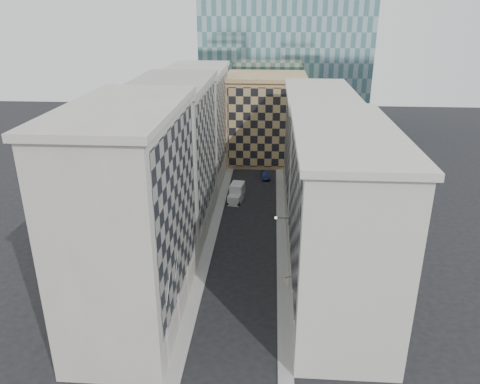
% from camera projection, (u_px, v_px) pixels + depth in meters
% --- Properties ---
extents(sidewalk_west, '(1.50, 100.00, 0.15)m').
position_uv_depth(sidewalk_west, '(212.00, 236.00, 70.39)').
color(sidewalk_west, gray).
rests_on(sidewalk_west, ground).
extents(sidewalk_east, '(1.50, 100.00, 0.15)m').
position_uv_depth(sidewalk_east, '(282.00, 238.00, 69.72)').
color(sidewalk_east, gray).
rests_on(sidewalk_east, ground).
extents(bldg_left_a, '(10.80, 22.80, 23.70)m').
position_uv_depth(bldg_left_a, '(133.00, 218.00, 48.77)').
color(bldg_left_a, '#A69F95').
rests_on(bldg_left_a, ground).
extents(bldg_left_b, '(10.80, 22.80, 22.70)m').
position_uv_depth(bldg_left_b, '(175.00, 158.00, 69.31)').
color(bldg_left_b, gray).
rests_on(bldg_left_b, ground).
extents(bldg_left_c, '(10.80, 22.80, 21.70)m').
position_uv_depth(bldg_left_c, '(198.00, 125.00, 89.85)').
color(bldg_left_c, '#A69F95').
rests_on(bldg_left_c, ground).
extents(bldg_right_a, '(10.80, 26.80, 20.70)m').
position_uv_depth(bldg_right_a, '(338.00, 220.00, 51.65)').
color(bldg_right_a, beige).
rests_on(bldg_right_a, ground).
extents(bldg_right_b, '(10.80, 28.80, 19.70)m').
position_uv_depth(bldg_right_b, '(317.00, 152.00, 76.81)').
color(bldg_right_b, beige).
rests_on(bldg_right_b, ground).
extents(tan_block, '(16.80, 14.80, 18.80)m').
position_uv_depth(tan_block, '(266.00, 118.00, 101.49)').
color(tan_block, '#A58157').
rests_on(tan_block, ground).
extents(church_tower, '(7.20, 7.20, 51.50)m').
position_uv_depth(church_tower, '(260.00, 30.00, 108.11)').
color(church_tower, '#2E2A24').
rests_on(church_tower, ground).
extents(flagpoles_left, '(0.10, 6.33, 2.33)m').
position_uv_depth(flagpoles_left, '(172.00, 277.00, 45.26)').
color(flagpoles_left, gray).
rests_on(flagpoles_left, ground).
extents(bracket_lamp, '(1.98, 0.36, 0.36)m').
position_uv_depth(bracket_lamp, '(277.00, 218.00, 61.93)').
color(bracket_lamp, black).
rests_on(bracket_lamp, ground).
extents(box_truck, '(2.86, 5.57, 2.93)m').
position_uv_depth(box_truck, '(236.00, 194.00, 82.90)').
color(box_truck, silver).
rests_on(box_truck, ground).
extents(dark_car, '(1.80, 4.30, 1.38)m').
position_uv_depth(dark_car, '(265.00, 175.00, 93.54)').
color(dark_car, '#0F1638').
rests_on(dark_car, ground).
extents(shop_sign, '(0.76, 0.67, 0.79)m').
position_uv_depth(shop_sign, '(286.00, 280.00, 52.35)').
color(shop_sign, black).
rests_on(shop_sign, ground).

